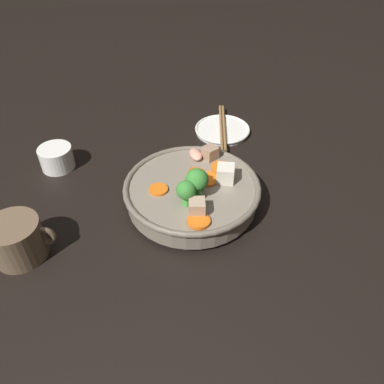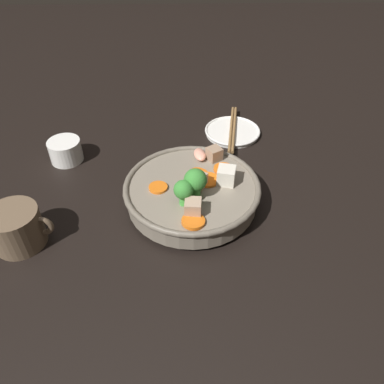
{
  "view_description": "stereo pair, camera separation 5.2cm",
  "coord_description": "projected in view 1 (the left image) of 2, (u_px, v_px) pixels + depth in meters",
  "views": [
    {
      "loc": [
        -0.06,
        -0.56,
        0.53
      ],
      "look_at": [
        0.0,
        0.0,
        0.03
      ],
      "focal_mm": 35.0,
      "sensor_mm": 36.0,
      "label": 1
    },
    {
      "loc": [
        -0.01,
        -0.56,
        0.53
      ],
      "look_at": [
        0.0,
        0.0,
        0.03
      ],
      "focal_mm": 35.0,
      "sensor_mm": 36.0,
      "label": 2
    }
  ],
  "objects": [
    {
      "name": "tea_cup",
      "position": [
        57.0,
        158.0,
        0.85
      ],
      "size": [
        0.08,
        0.08,
        0.05
      ],
      "color": "white",
      "rests_on": "ground_plane"
    },
    {
      "name": "stirfry_bowl",
      "position": [
        192.0,
        191.0,
        0.75
      ],
      "size": [
        0.27,
        0.27,
        0.11
      ],
      "color": "slate",
      "rests_on": "ground_plane"
    },
    {
      "name": "chopsticks_pair",
      "position": [
        223.0,
        127.0,
        0.97
      ],
      "size": [
        0.05,
        0.22,
        0.01
      ],
      "color": "olive",
      "rests_on": "side_saucer"
    },
    {
      "name": "dark_mug",
      "position": [
        17.0,
        240.0,
        0.65
      ],
      "size": [
        0.11,
        0.09,
        0.07
      ],
      "color": "brown",
      "rests_on": "ground_plane"
    },
    {
      "name": "ground_plane",
      "position": [
        192.0,
        204.0,
        0.77
      ],
      "size": [
        3.0,
        3.0,
        0.0
      ],
      "primitive_type": "plane",
      "color": "black"
    },
    {
      "name": "side_saucer",
      "position": [
        222.0,
        130.0,
        0.98
      ],
      "size": [
        0.14,
        0.14,
        0.01
      ],
      "color": "white",
      "rests_on": "ground_plane"
    }
  ]
}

